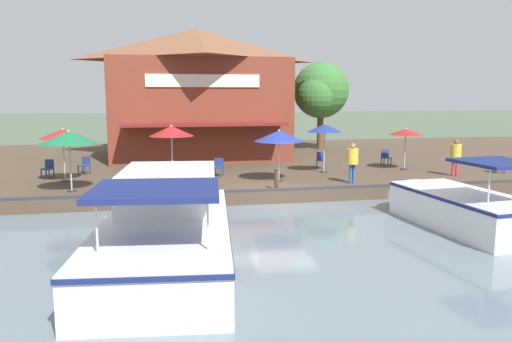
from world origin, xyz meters
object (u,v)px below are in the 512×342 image
cafe_chair_far_corner_seat (321,159)px  cafe_chair_under_first_umbrella (85,164)px  patio_umbrella_far_corner (63,134)px  mooring_post (277,179)px  waterfront_restaurant (197,92)px  patio_umbrella_mid_patio_right (171,131)px  cafe_chair_back_row_seat (48,167)px  tree_upstream_bank (211,84)px  cafe_chair_facing_river (218,166)px  patio_umbrella_near_quay_edge (279,136)px  patio_umbrella_mid_patio_left (325,128)px  cafe_chair_beside_entrance (499,164)px  person_at_quay_edge (456,153)px  cafe_chair_mid_patio (386,157)px  patio_umbrella_back_row (69,137)px  motorboat_far_downstream (169,223)px  person_near_entrance (352,158)px  tree_behind_restaurant (320,92)px  patio_umbrella_by_entrance (406,132)px  motorboat_outer_channel (453,205)px

cafe_chair_far_corner_seat → cafe_chair_under_first_umbrella: (-0.27, -12.07, 0.00)m
patio_umbrella_far_corner → mooring_post: (3.65, 8.90, -1.71)m
waterfront_restaurant → patio_umbrella_mid_patio_right: (10.55, -1.94, -1.73)m
cafe_chair_back_row_seat → tree_upstream_bank: (-11.62, 8.92, 4.14)m
cafe_chair_under_first_umbrella → cafe_chair_facing_river: bearing=73.8°
patio_umbrella_near_quay_edge → patio_umbrella_mid_patio_left: 3.46m
cafe_chair_beside_entrance → waterfront_restaurant: bearing=-126.5°
waterfront_restaurant → person_at_quay_edge: bearing=46.3°
cafe_chair_back_row_seat → cafe_chair_under_first_umbrella: size_ratio=1.00×
cafe_chair_mid_patio → cafe_chair_far_corner_seat: bearing=-84.8°
person_at_quay_edge → patio_umbrella_mid_patio_left: bearing=-111.2°
cafe_chair_beside_entrance → tree_upstream_bank: size_ratio=0.12×
person_at_quay_edge → patio_umbrella_mid_patio_right: bearing=-91.6°
patio_umbrella_back_row → cafe_chair_beside_entrance: size_ratio=2.92×
cafe_chair_beside_entrance → motorboat_far_downstream: size_ratio=0.09×
cafe_chair_facing_river → person_near_entrance: person_near_entrance is taller
cafe_chair_mid_patio → motorboat_far_downstream: motorboat_far_downstream is taller
patio_umbrella_back_row → patio_umbrella_mid_patio_right: size_ratio=0.96×
cafe_chair_under_first_umbrella → tree_behind_restaurant: size_ratio=0.14×
patio_umbrella_by_entrance → cafe_chair_beside_entrance: 4.79m
cafe_chair_back_row_seat → motorboat_far_downstream: (10.91, 5.40, -0.15)m
patio_umbrella_near_quay_edge → person_near_entrance: (1.23, 3.02, -0.92)m
cafe_chair_far_corner_seat → mooring_post: mooring_post is taller
waterfront_restaurant → cafe_chair_facing_river: bearing=1.8°
motorboat_outer_channel → person_near_entrance: bearing=-164.0°
waterfront_restaurant → tree_upstream_bank: waterfront_restaurant is taller
patio_umbrella_near_quay_edge → cafe_chair_under_first_umbrella: bearing=-113.0°
cafe_chair_facing_river → cafe_chair_back_row_seat: same height
motorboat_outer_channel → tree_upstream_bank: (-21.20, -6.10, 4.48)m
patio_umbrella_mid_patio_left → cafe_chair_under_first_umbrella: size_ratio=2.92×
patio_umbrella_by_entrance → cafe_chair_far_corner_seat: patio_umbrella_by_entrance is taller
waterfront_restaurant → cafe_chair_facing_river: size_ratio=13.00×
person_near_entrance → motorboat_far_downstream: (6.67, -8.09, -0.80)m
cafe_chair_mid_patio → cafe_chair_under_first_umbrella: 15.96m
patio_umbrella_by_entrance → cafe_chair_far_corner_seat: bearing=-108.4°
cafe_chair_facing_river → person_at_quay_edge: 11.41m
patio_umbrella_near_quay_edge → patio_umbrella_mid_patio_right: bearing=-91.5°
patio_umbrella_mid_patio_right → patio_umbrella_mid_patio_left: size_ratio=1.04×
cafe_chair_under_first_umbrella → person_near_entrance: person_near_entrance is taller
cafe_chair_under_first_umbrella → tree_upstream_bank: size_ratio=0.12×
patio_umbrella_mid_patio_left → mooring_post: (4.03, -3.39, -1.79)m
waterfront_restaurant → patio_umbrella_by_entrance: waterfront_restaurant is taller
patio_umbrella_by_entrance → person_at_quay_edge: 2.89m
motorboat_far_downstream → tree_upstream_bank: (-22.53, 3.52, 4.29)m
waterfront_restaurant → person_at_quay_edge: (10.93, 11.46, -2.93)m
patio_umbrella_mid_patio_left → motorboat_far_downstream: 12.81m
patio_umbrella_far_corner → cafe_chair_facing_river: (-0.29, 6.95, -1.68)m
cafe_chair_mid_patio → person_near_entrance: person_near_entrance is taller
cafe_chair_beside_entrance → motorboat_far_downstream: 18.32m
cafe_chair_mid_patio → tree_upstream_bank: tree_upstream_bank is taller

